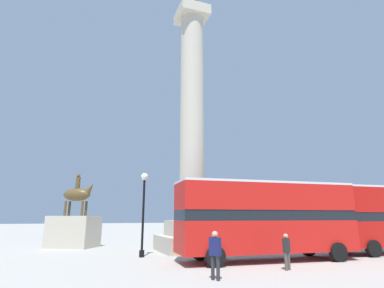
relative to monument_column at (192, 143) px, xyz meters
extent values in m
plane|color=#ADA89E|center=(0.00, 0.00, -7.88)|extent=(200.00, 200.00, 0.00)
cube|color=#BCB29E|center=(0.00, 0.00, -7.35)|extent=(4.59, 4.59, 1.06)
cube|color=#BCB29E|center=(0.00, 0.00, -6.30)|extent=(3.30, 3.30, 1.06)
cylinder|color=#BCB29E|center=(0.00, 0.00, 2.57)|extent=(1.87, 1.87, 16.67)
cube|color=#BCB29E|center=(0.00, 0.00, 11.35)|extent=(2.52, 2.52, 0.90)
sphere|color=brown|center=(0.00, 0.00, 12.41)|extent=(1.21, 1.21, 1.21)
cube|color=red|center=(2.26, -6.01, -6.55)|extent=(10.30, 3.37, 1.67)
cube|color=black|center=(2.26, -6.01, -5.43)|extent=(10.29, 3.32, 0.55)
cube|color=red|center=(2.26, -6.01, -4.44)|extent=(10.30, 3.37, 1.44)
cube|color=silver|center=(2.26, -6.01, -3.66)|extent=(10.30, 3.37, 0.12)
cylinder|color=black|center=(5.90, -5.01, -7.38)|extent=(1.02, 0.38, 1.00)
cylinder|color=black|center=(5.69, -7.58, -7.38)|extent=(1.02, 0.38, 1.00)
cylinder|color=black|center=(-1.17, -4.45, -7.38)|extent=(1.02, 0.38, 1.00)
cylinder|color=black|center=(-1.37, -7.01, -7.38)|extent=(1.02, 0.38, 1.00)
cylinder|color=black|center=(9.37, -4.34, -7.38)|extent=(1.02, 0.37, 1.00)
cylinder|color=black|center=(9.18, -6.86, -7.38)|extent=(1.02, 0.37, 1.00)
cube|color=#BCB29E|center=(-8.03, 5.71, -6.66)|extent=(4.36, 4.02, 2.44)
ellipsoid|color=brown|center=(-8.03, 5.71, -3.74)|extent=(2.59, 2.15, 1.07)
cone|color=brown|center=(-7.06, 5.11, -3.25)|extent=(1.19, 1.04, 1.13)
cylinder|color=brown|center=(-8.03, 5.71, -2.75)|extent=(0.36, 0.36, 0.90)
sphere|color=brown|center=(-8.03, 5.71, -2.16)|extent=(0.28, 0.28, 0.28)
cylinder|color=brown|center=(-7.23, 5.56, -4.86)|extent=(0.20, 0.20, 1.17)
cylinder|color=brown|center=(-7.53, 5.06, -4.86)|extent=(0.20, 0.20, 1.17)
cylinder|color=brown|center=(-8.52, 6.36, -4.86)|extent=(0.20, 0.20, 1.17)
cylinder|color=brown|center=(-8.83, 5.85, -4.86)|extent=(0.20, 0.20, 1.17)
cylinder|color=black|center=(-3.97, -2.00, -7.68)|extent=(0.31, 0.31, 0.40)
cylinder|color=black|center=(-3.97, -2.00, -5.56)|extent=(0.14, 0.14, 4.64)
sphere|color=white|center=(-3.97, -2.00, -3.02)|extent=(0.45, 0.45, 0.45)
cylinder|color=#28282D|center=(-2.65, -9.59, -7.44)|extent=(0.14, 0.14, 0.88)
cylinder|color=#28282D|center=(-2.53, -9.82, -7.44)|extent=(0.14, 0.14, 0.88)
cube|color=#191E51|center=(-2.59, -9.71, -6.65)|extent=(0.39, 0.51, 0.70)
sphere|color=tan|center=(-2.59, -9.71, -6.18)|extent=(0.24, 0.24, 0.24)
cylinder|color=#4C473D|center=(1.54, -8.75, -7.49)|extent=(0.14, 0.14, 0.78)
cylinder|color=#4C473D|center=(1.33, -8.84, -7.49)|extent=(0.14, 0.14, 0.78)
cube|color=black|center=(1.44, -8.80, -6.80)|extent=(0.45, 0.32, 0.61)
sphere|color=tan|center=(1.44, -8.80, -6.39)|extent=(0.21, 0.21, 0.21)
camera|label=1|loc=(-7.68, -20.98, -5.52)|focal=28.00mm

